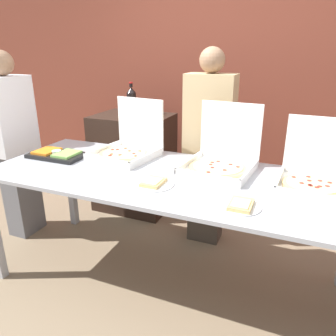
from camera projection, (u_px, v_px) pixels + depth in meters
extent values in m
plane|color=#847056|center=(168.00, 280.00, 2.49)|extent=(16.00, 16.00, 0.00)
cube|color=brown|center=(229.00, 74.00, 3.48)|extent=(10.00, 0.06, 2.80)
cube|color=#A8AAB2|center=(168.00, 177.00, 2.20)|extent=(2.50, 0.99, 0.02)
cube|color=#A8AAB2|center=(71.00, 185.00, 3.16)|extent=(0.06, 0.06, 0.83)
cube|color=white|center=(218.00, 171.00, 2.25)|extent=(0.49, 0.49, 0.02)
cube|color=white|center=(206.00, 177.00, 2.06)|extent=(0.45, 0.06, 0.04)
cube|color=white|center=(189.00, 162.00, 2.33)|extent=(0.06, 0.45, 0.04)
cube|color=white|center=(249.00, 172.00, 2.14)|extent=(0.06, 0.45, 0.04)
cube|color=white|center=(230.00, 132.00, 2.36)|extent=(0.45, 0.06, 0.42)
cylinder|color=#DBB26B|center=(218.00, 168.00, 2.24)|extent=(0.39, 0.39, 0.02)
cylinder|color=beige|center=(218.00, 166.00, 2.24)|extent=(0.34, 0.34, 0.00)
cylinder|color=#B22D23|center=(238.00, 167.00, 2.22)|extent=(0.03, 0.03, 0.00)
cylinder|color=#B22D23|center=(231.00, 164.00, 2.27)|extent=(0.03, 0.03, 0.00)
cylinder|color=#B22D23|center=(218.00, 161.00, 2.33)|extent=(0.03, 0.03, 0.00)
cylinder|color=#B22D23|center=(212.00, 162.00, 2.31)|extent=(0.03, 0.03, 0.00)
cylinder|color=#B22D23|center=(211.00, 164.00, 2.27)|extent=(0.03, 0.03, 0.00)
cylinder|color=#B22D23|center=(212.00, 168.00, 2.21)|extent=(0.03, 0.03, 0.00)
cylinder|color=#B22D23|center=(208.00, 172.00, 2.13)|extent=(0.03, 0.03, 0.00)
cylinder|color=#B22D23|center=(225.00, 170.00, 2.16)|extent=(0.03, 0.03, 0.00)
cube|color=white|center=(124.00, 156.00, 2.54)|extent=(0.49, 0.49, 0.02)
cube|color=white|center=(106.00, 160.00, 2.36)|extent=(0.43, 0.08, 0.04)
cube|color=white|center=(103.00, 149.00, 2.63)|extent=(0.08, 0.43, 0.04)
cube|color=white|center=(146.00, 157.00, 2.43)|extent=(0.08, 0.43, 0.04)
cube|color=white|center=(140.00, 124.00, 2.65)|extent=(0.43, 0.08, 0.41)
cylinder|color=#DBB26B|center=(124.00, 154.00, 2.53)|extent=(0.38, 0.38, 0.02)
cylinder|color=beige|center=(124.00, 153.00, 2.53)|extent=(0.33, 0.33, 0.00)
cylinder|color=#B22D23|center=(134.00, 153.00, 2.51)|extent=(0.03, 0.03, 0.00)
cylinder|color=#B22D23|center=(140.00, 151.00, 2.56)|extent=(0.03, 0.03, 0.00)
cylinder|color=#B22D23|center=(130.00, 151.00, 2.57)|extent=(0.03, 0.03, 0.00)
cylinder|color=#B22D23|center=(126.00, 148.00, 2.64)|extent=(0.03, 0.03, 0.00)
cylinder|color=#B22D23|center=(118.00, 149.00, 2.60)|extent=(0.03, 0.03, 0.00)
cylinder|color=#B22D23|center=(112.00, 150.00, 2.60)|extent=(0.03, 0.03, 0.00)
cylinder|color=#B22D23|center=(111.00, 154.00, 2.49)|extent=(0.03, 0.03, 0.00)
cylinder|color=#B22D23|center=(110.00, 156.00, 2.45)|extent=(0.03, 0.03, 0.00)
cylinder|color=#B22D23|center=(120.00, 155.00, 2.47)|extent=(0.03, 0.03, 0.00)
cylinder|color=#B22D23|center=(135.00, 156.00, 2.45)|extent=(0.03, 0.03, 0.00)
cube|color=white|center=(312.00, 188.00, 1.96)|extent=(0.42, 0.42, 0.02)
cube|color=white|center=(312.00, 196.00, 1.79)|extent=(0.41, 0.03, 0.04)
cube|color=white|center=(279.00, 178.00, 2.03)|extent=(0.03, 0.41, 0.04)
cube|color=white|center=(319.00, 147.00, 2.07)|extent=(0.41, 0.03, 0.38)
cylinder|color=#DBB26B|center=(313.00, 185.00, 1.96)|extent=(0.36, 0.36, 0.02)
cylinder|color=beige|center=(313.00, 184.00, 1.95)|extent=(0.31, 0.31, 0.00)
cylinder|color=#B22D23|center=(327.00, 186.00, 1.91)|extent=(0.03, 0.03, 0.00)
cylinder|color=#B22D23|center=(330.00, 183.00, 1.96)|extent=(0.03, 0.03, 0.00)
cylinder|color=#B22D23|center=(320.00, 181.00, 1.99)|extent=(0.03, 0.03, 0.00)
cylinder|color=#B22D23|center=(308.00, 177.00, 2.05)|extent=(0.03, 0.03, 0.00)
cylinder|color=#B22D23|center=(309.00, 181.00, 1.99)|extent=(0.03, 0.03, 0.00)
cylinder|color=#B22D23|center=(294.00, 177.00, 2.05)|extent=(0.03, 0.03, 0.00)
cylinder|color=#B22D23|center=(302.00, 183.00, 1.95)|extent=(0.03, 0.03, 0.00)
cylinder|color=#B22D23|center=(310.00, 185.00, 1.93)|extent=(0.03, 0.03, 0.00)
cylinder|color=#B22D23|center=(310.00, 186.00, 1.92)|extent=(0.03, 0.03, 0.00)
cylinder|color=#B22D23|center=(317.00, 187.00, 1.89)|extent=(0.03, 0.03, 0.00)
cylinder|color=#B22D23|center=(320.00, 186.00, 1.91)|extent=(0.03, 0.03, 0.00)
cylinder|color=white|center=(153.00, 184.00, 2.04)|extent=(0.26, 0.26, 0.01)
cube|color=#DBB26B|center=(153.00, 182.00, 2.04)|extent=(0.12, 0.17, 0.02)
cube|color=beige|center=(153.00, 181.00, 2.02)|extent=(0.09, 0.12, 0.01)
cylinder|color=white|center=(241.00, 207.00, 1.75)|extent=(0.22, 0.22, 0.01)
cube|color=#DBB26B|center=(241.00, 204.00, 1.75)|extent=(0.12, 0.17, 0.02)
cube|color=beige|center=(241.00, 203.00, 1.73)|extent=(0.09, 0.12, 0.01)
cube|color=black|center=(57.00, 155.00, 2.55)|extent=(0.43, 0.24, 0.03)
cube|color=orange|center=(47.00, 151.00, 2.58)|extent=(0.15, 0.19, 0.02)
cube|color=#8CC65B|center=(67.00, 154.00, 2.51)|extent=(0.15, 0.19, 0.02)
cylinder|color=white|center=(57.00, 152.00, 2.54)|extent=(0.07, 0.07, 0.02)
cube|color=black|center=(134.00, 162.00, 3.51)|extent=(0.77, 0.59, 1.02)
cylinder|color=black|center=(132.00, 104.00, 3.33)|extent=(0.10, 0.10, 0.22)
cone|color=black|center=(131.00, 90.00, 3.29)|extent=(0.10, 0.10, 0.06)
cylinder|color=black|center=(131.00, 85.00, 3.27)|extent=(0.03, 0.03, 0.04)
cylinder|color=red|center=(131.00, 83.00, 3.26)|extent=(0.04, 0.04, 0.01)
cylinder|color=silver|center=(154.00, 108.00, 3.38)|extent=(0.07, 0.07, 0.12)
cylinder|color=silver|center=(154.00, 102.00, 3.36)|extent=(0.06, 0.06, 0.00)
cube|color=#473D33|center=(206.00, 198.00, 2.92)|extent=(0.28, 0.20, 0.80)
cube|color=#D1B27F|center=(210.00, 116.00, 2.67)|extent=(0.40, 0.22, 0.67)
sphere|color=#9E7556|center=(212.00, 60.00, 2.52)|extent=(0.20, 0.20, 0.20)
cube|color=slate|center=(22.00, 193.00, 3.04)|extent=(0.20, 0.28, 0.79)
cube|color=white|center=(9.00, 116.00, 2.79)|extent=(0.22, 0.40, 0.65)
sphere|color=#9E7556|center=(1.00, 63.00, 2.65)|extent=(0.21, 0.21, 0.21)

